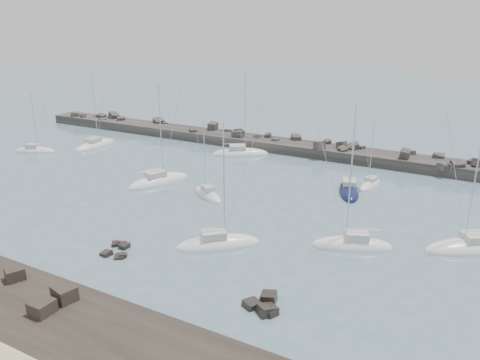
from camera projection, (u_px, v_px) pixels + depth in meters
name	position (u px, v px, depth m)	size (l,w,h in m)	color
ground	(198.00, 229.00, 55.66)	(400.00, 400.00, 0.00)	slate
rock_shelf	(44.00, 330.00, 37.44)	(140.00, 12.00, 2.07)	black
rock_cluster_near	(117.00, 252.00, 50.06)	(3.65, 3.35, 1.27)	black
rock_cluster_far	(264.00, 306.00, 40.36)	(3.58, 3.57, 1.47)	black
breakwater	(278.00, 148.00, 90.25)	(115.00, 7.76, 5.33)	#2E2B29
sailboat_0	(35.00, 151.00, 88.49)	(7.95, 5.50, 12.25)	white
sailboat_1	(95.00, 146.00, 92.43)	(3.30, 10.08, 15.79)	white
sailboat_3	(159.00, 182.00, 71.59)	(6.84, 10.67, 16.18)	white
sailboat_4	(240.00, 154.00, 86.77)	(10.62, 8.42, 16.47)	white
sailboat_5	(207.00, 195.00, 66.12)	(7.23, 5.48, 11.48)	white
sailboat_6	(370.00, 185.00, 70.18)	(3.05, 6.81, 10.52)	white
sailboat_7	(218.00, 245.00, 51.45)	(8.97, 8.38, 14.91)	white
sailboat_8	(349.00, 191.00, 67.61)	(5.60, 9.34, 14.20)	#0F173F
sailboat_9	(352.00, 246.00, 51.14)	(9.22, 6.05, 14.16)	white
sailboat_11	(471.00, 248.00, 50.64)	(10.47, 8.80, 16.54)	white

